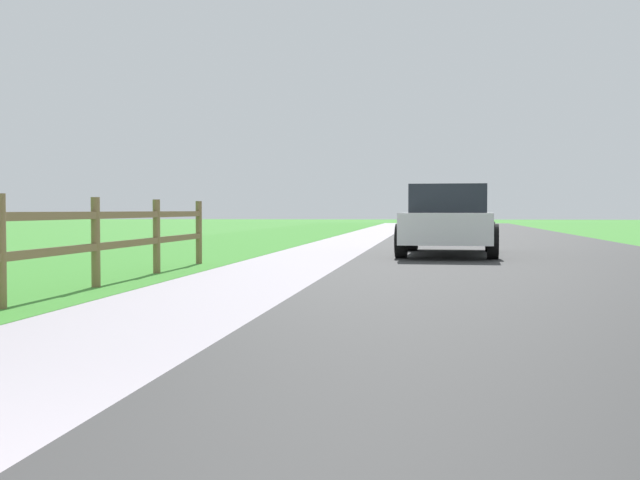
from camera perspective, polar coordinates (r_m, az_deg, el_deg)
ground_plane at (r=26.64m, az=4.45°, el=-0.00°), size 120.00×120.00×0.00m
road_asphalt at (r=28.66m, az=11.69°, el=0.11°), size 7.00×66.00×0.01m
curb_concrete at (r=28.95m, az=-1.25°, el=0.17°), size 6.00×66.00×0.01m
grass_verge at (r=29.23m, az=-4.16°, el=0.19°), size 5.00×66.00×0.00m
rail_fence at (r=8.52m, az=-21.20°, el=-0.15°), size 0.11×13.71×1.12m
parked_suv_white at (r=18.02m, az=8.90°, el=1.37°), size 2.20×5.04×1.50m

